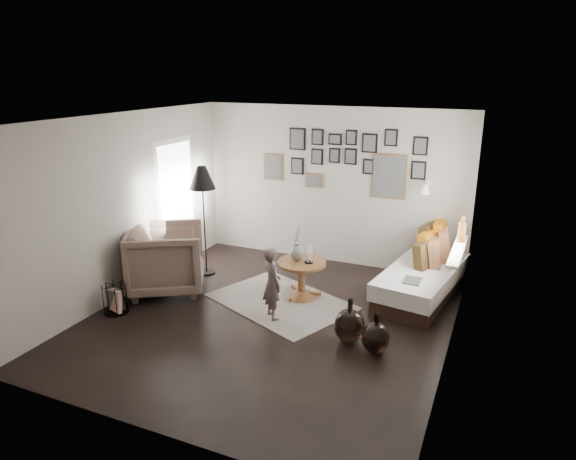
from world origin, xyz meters
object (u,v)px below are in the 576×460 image
at_px(vase, 297,250).
at_px(daybed, 423,274).
at_px(child, 272,283).
at_px(floor_lamp, 202,182).
at_px(demijohn_small, 375,338).
at_px(pedestal_table, 301,281).
at_px(magazine_basket, 115,299).
at_px(armchair, 166,259).
at_px(demijohn_large, 349,326).

distance_m(vase, daybed, 1.88).
relative_size(daybed, child, 2.12).
relative_size(floor_lamp, demijohn_small, 3.44).
height_order(pedestal_table, child, child).
relative_size(magazine_basket, child, 0.41).
bearing_deg(daybed, demijohn_small, -87.80).
xyz_separation_m(armchair, demijohn_small, (3.27, -0.51, -0.30)).
bearing_deg(magazine_basket, pedestal_table, 34.48).
bearing_deg(pedestal_table, daybed, 26.99).
bearing_deg(demijohn_small, child, 167.81).
height_order(daybed, magazine_basket, daybed).
xyz_separation_m(pedestal_table, magazine_basket, (-2.12, -1.46, -0.06)).
bearing_deg(daybed, demijohn_large, -99.08).
relative_size(vase, demijohn_large, 0.89).
bearing_deg(vase, magazine_basket, -144.11).
bearing_deg(armchair, daybed, -100.14).
height_order(floor_lamp, demijohn_small, floor_lamp).
xyz_separation_m(armchair, floor_lamp, (0.17, 0.79, 1.02)).
height_order(pedestal_table, armchair, armchair).
height_order(floor_lamp, demijohn_large, floor_lamp).
bearing_deg(pedestal_table, child, -97.94).
relative_size(magazine_basket, demijohn_small, 0.79).
relative_size(demijohn_large, child, 0.57).
xyz_separation_m(demijohn_small, child, (-1.46, 0.32, 0.30)).
relative_size(magazine_basket, demijohn_large, 0.72).
distance_m(daybed, child, 2.31).
xyz_separation_m(pedestal_table, floor_lamp, (-1.75, 0.23, 1.25)).
bearing_deg(armchair, pedestal_table, -105.21).
bearing_deg(vase, demijohn_large, -41.72).
bearing_deg(armchair, demijohn_large, -129.11).
distance_m(magazine_basket, demijohn_small, 3.50).
relative_size(pedestal_table, demijohn_small, 1.37).
bearing_deg(floor_lamp, armchair, -102.18).
height_order(armchair, child, child).
distance_m(pedestal_table, demijohn_small, 1.73).
height_order(daybed, floor_lamp, floor_lamp).
distance_m(vase, child, 0.80).
bearing_deg(armchair, demijohn_small, -130.36).
bearing_deg(demijohn_small, pedestal_table, 141.76).
bearing_deg(demijohn_large, armchair, 172.34).
bearing_deg(child, daybed, -94.57).
xyz_separation_m(vase, child, (-0.03, -0.77, -0.21)).
relative_size(daybed, floor_lamp, 1.19).
distance_m(daybed, armchair, 3.76).
distance_m(magazine_basket, child, 2.15).
bearing_deg(pedestal_table, floor_lamp, 172.50).
bearing_deg(child, floor_lamp, 11.70).
relative_size(vase, floor_lamp, 0.29).
distance_m(pedestal_table, vase, 0.45).
height_order(vase, demijohn_small, vase).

